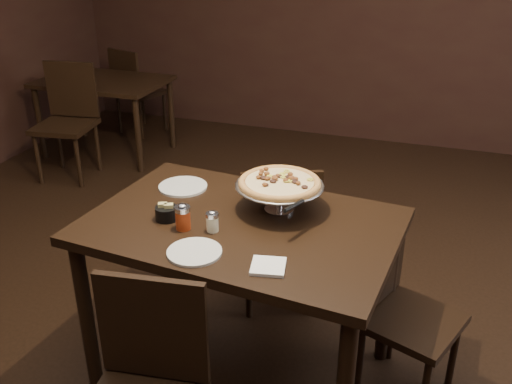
% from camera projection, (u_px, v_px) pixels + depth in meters
% --- Properties ---
extents(room, '(6.04, 7.04, 2.84)m').
position_uv_depth(room, '(257.00, 88.00, 2.23)').
color(room, black).
rests_on(room, ground).
extents(dining_table, '(1.40, 1.00, 0.83)m').
position_uv_depth(dining_table, '(242.00, 244.00, 2.50)').
color(dining_table, black).
rests_on(dining_table, ground).
extents(background_table, '(1.13, 0.75, 0.70)m').
position_uv_depth(background_table, '(104.00, 90.00, 5.21)').
color(background_table, black).
rests_on(background_table, ground).
extents(pizza_stand, '(0.39, 0.39, 0.16)m').
position_uv_depth(pizza_stand, '(280.00, 183.00, 2.50)').
color(pizza_stand, silver).
rests_on(pizza_stand, dining_table).
extents(parmesan_shaker, '(0.05, 0.05, 0.09)m').
position_uv_depth(parmesan_shaker, '(212.00, 222.00, 2.36)').
color(parmesan_shaker, '#F2EABC').
rests_on(parmesan_shaker, dining_table).
extents(pepper_flake_shaker, '(0.07, 0.07, 0.12)m').
position_uv_depth(pepper_flake_shaker, '(183.00, 217.00, 2.37)').
color(pepper_flake_shaker, maroon).
rests_on(pepper_flake_shaker, dining_table).
extents(packet_caddy, '(0.10, 0.10, 0.08)m').
position_uv_depth(packet_caddy, '(166.00, 213.00, 2.46)').
color(packet_caddy, black).
rests_on(packet_caddy, dining_table).
extents(napkin_stack, '(0.15, 0.15, 0.01)m').
position_uv_depth(napkin_stack, '(268.00, 266.00, 2.12)').
color(napkin_stack, white).
rests_on(napkin_stack, dining_table).
extents(plate_left, '(0.24, 0.24, 0.01)m').
position_uv_depth(plate_left, '(183.00, 187.00, 2.76)').
color(plate_left, silver).
rests_on(plate_left, dining_table).
extents(plate_near, '(0.22, 0.22, 0.01)m').
position_uv_depth(plate_near, '(194.00, 252.00, 2.22)').
color(plate_near, silver).
rests_on(plate_near, dining_table).
extents(serving_spatula, '(0.15, 0.15, 0.02)m').
position_uv_depth(serving_spatula, '(294.00, 206.00, 2.30)').
color(serving_spatula, silver).
rests_on(serving_spatula, pizza_stand).
extents(chair_far, '(0.54, 0.54, 0.88)m').
position_uv_depth(chair_far, '(278.00, 231.00, 3.08)').
color(chair_far, black).
rests_on(chair_far, ground).
extents(chair_side, '(0.50, 0.50, 0.83)m').
position_uv_depth(chair_side, '(400.00, 305.00, 2.53)').
color(chair_side, black).
rests_on(chair_side, ground).
extents(bg_chair_far, '(0.51, 0.51, 0.87)m').
position_uv_depth(bg_chair_far, '(135.00, 88.00, 5.77)').
color(bg_chair_far, black).
rests_on(bg_chair_far, ground).
extents(bg_chair_near, '(0.50, 0.50, 0.95)m').
position_uv_depth(bg_chair_near, '(68.00, 116.00, 4.78)').
color(bg_chair_near, black).
rests_on(bg_chair_near, ground).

